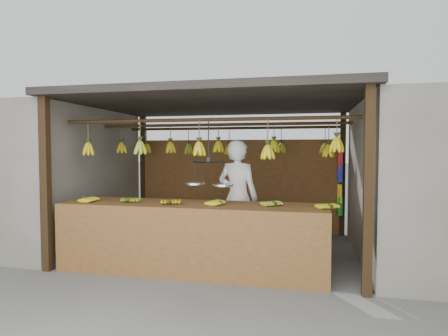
# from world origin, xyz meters

# --- Properties ---
(ground) EXTENTS (80.00, 80.00, 0.00)m
(ground) POSITION_xyz_m (0.00, 0.00, 0.00)
(ground) COLOR #5B5B57
(stall) EXTENTS (4.30, 3.30, 2.40)m
(stall) POSITION_xyz_m (0.00, 0.33, 1.97)
(stall) COLOR black
(stall) RESTS_ON ground
(neighbor_left) EXTENTS (3.00, 3.00, 2.30)m
(neighbor_left) POSITION_xyz_m (-3.60, 0.00, 1.15)
(neighbor_left) COLOR slate
(neighbor_left) RESTS_ON ground
(counter) EXTENTS (3.65, 0.80, 0.96)m
(counter) POSITION_xyz_m (-0.12, -1.24, 0.71)
(counter) COLOR brown
(counter) RESTS_ON ground
(hanging_bananas) EXTENTS (3.57, 2.24, 0.37)m
(hanging_bananas) POSITION_xyz_m (-0.01, 0.00, 1.63)
(hanging_bananas) COLOR gold
(hanging_bananas) RESTS_ON ground
(balance_scale) EXTENTS (0.68, 0.39, 0.87)m
(balance_scale) POSITION_xyz_m (0.08, -1.00, 1.20)
(balance_scale) COLOR black
(balance_scale) RESTS_ON ground
(vendor) EXTENTS (0.73, 0.58, 1.76)m
(vendor) POSITION_xyz_m (0.33, -0.24, 0.88)
(vendor) COLOR white
(vendor) RESTS_ON ground
(bag_bundles) EXTENTS (0.08, 0.26, 1.20)m
(bag_bundles) POSITION_xyz_m (1.94, 1.35, 1.00)
(bag_bundles) COLOR red
(bag_bundles) RESTS_ON ground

